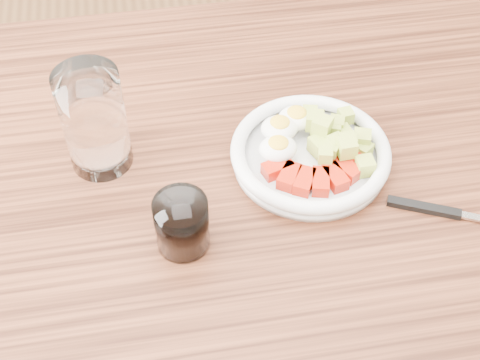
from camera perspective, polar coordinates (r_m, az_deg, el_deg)
name	(u,v)px	position (r m, az deg, el deg)	size (l,w,h in m)	color
dining_table	(248,245)	(0.95, 0.70, -5.55)	(1.50, 0.90, 0.77)	brown
bowl	(310,151)	(0.91, 6.02, 2.49)	(0.22, 0.22, 0.06)	white
fork	(445,212)	(0.89, 17.09, -2.60)	(0.18, 0.09, 0.01)	black
water_glass	(94,121)	(0.89, -12.34, 4.97)	(0.08, 0.08, 0.15)	white
coffee_glass	(182,224)	(0.81, -4.99, -3.76)	(0.07, 0.07, 0.08)	white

